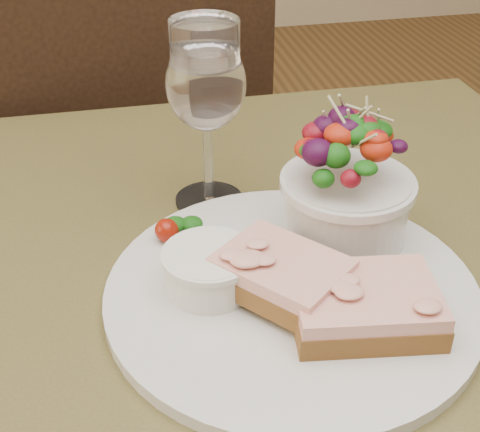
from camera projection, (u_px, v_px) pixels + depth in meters
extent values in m
cube|color=#463F1E|center=(255.00, 301.00, 0.59)|extent=(0.80, 0.80, 0.04)
cylinder|color=black|center=(401.00, 315.00, 1.13)|extent=(0.05, 0.05, 0.71)
cube|color=black|center=(121.00, 194.00, 1.28)|extent=(0.51, 0.51, 0.04)
cube|color=black|center=(145.00, 125.00, 1.02)|extent=(0.42, 0.14, 0.45)
cube|color=black|center=(132.00, 285.00, 1.41)|extent=(0.44, 0.44, 0.45)
cylinder|color=silver|center=(292.00, 292.00, 0.56)|extent=(0.31, 0.31, 0.01)
cube|color=#472913|center=(364.00, 310.00, 0.52)|extent=(0.12, 0.10, 0.02)
cube|color=#F7EFBB|center=(366.00, 295.00, 0.51)|extent=(0.12, 0.10, 0.01)
cube|color=#472913|center=(281.00, 280.00, 0.54)|extent=(0.12, 0.12, 0.02)
cube|color=#F7EFBB|center=(282.00, 265.00, 0.53)|extent=(0.12, 0.12, 0.01)
cylinder|color=white|center=(210.00, 270.00, 0.55)|extent=(0.07, 0.07, 0.04)
cylinder|color=brown|center=(209.00, 255.00, 0.54)|extent=(0.06, 0.06, 0.01)
cylinder|color=silver|center=(345.00, 207.00, 0.60)|extent=(0.11, 0.11, 0.06)
ellipsoid|color=#0B3309|center=(351.00, 152.00, 0.57)|extent=(0.10, 0.10, 0.06)
ellipsoid|color=#0B3309|center=(182.00, 227.00, 0.62)|extent=(0.04, 0.04, 0.01)
sphere|color=maroon|center=(167.00, 230.00, 0.61)|extent=(0.02, 0.02, 0.02)
cylinder|color=white|center=(209.00, 200.00, 0.69)|extent=(0.07, 0.07, 0.00)
cylinder|color=white|center=(208.00, 160.00, 0.67)|extent=(0.01, 0.01, 0.09)
ellipsoid|color=white|center=(206.00, 84.00, 0.62)|extent=(0.08, 0.08, 0.09)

